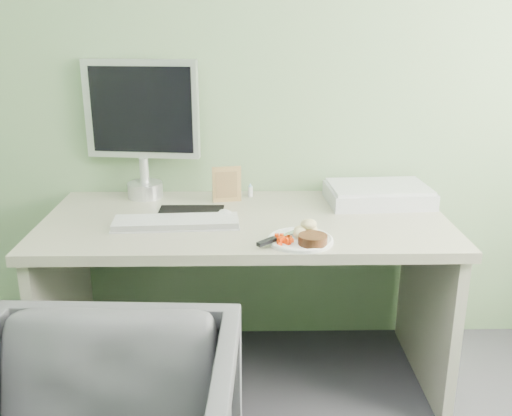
{
  "coord_description": "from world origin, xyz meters",
  "views": [
    {
      "loc": [
        0.0,
        -0.51,
        1.47
      ],
      "look_at": [
        0.04,
        1.5,
        0.81
      ],
      "focal_mm": 40.0,
      "sensor_mm": 36.0,
      "label": 1
    }
  ],
  "objects_px": {
    "desk": "(246,260)",
    "scanner": "(378,195)",
    "plate": "(300,240)",
    "monitor": "(142,121)"
  },
  "relations": [
    {
      "from": "desk",
      "to": "scanner",
      "type": "xyz_separation_m",
      "value": [
        0.57,
        0.19,
        0.22
      ]
    },
    {
      "from": "desk",
      "to": "plate",
      "type": "height_order",
      "value": "plate"
    },
    {
      "from": "desk",
      "to": "monitor",
      "type": "relative_size",
      "value": 2.69
    },
    {
      "from": "scanner",
      "to": "monitor",
      "type": "height_order",
      "value": "monitor"
    },
    {
      "from": "scanner",
      "to": "monitor",
      "type": "xyz_separation_m",
      "value": [
        -1.01,
        0.12,
        0.3
      ]
    },
    {
      "from": "plate",
      "to": "scanner",
      "type": "bearing_deg",
      "value": 50.3
    },
    {
      "from": "desk",
      "to": "plate",
      "type": "relative_size",
      "value": 6.89
    },
    {
      "from": "plate",
      "to": "monitor",
      "type": "bearing_deg",
      "value": 138.01
    },
    {
      "from": "plate",
      "to": "scanner",
      "type": "distance_m",
      "value": 0.59
    },
    {
      "from": "scanner",
      "to": "monitor",
      "type": "relative_size",
      "value": 0.72
    }
  ]
}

